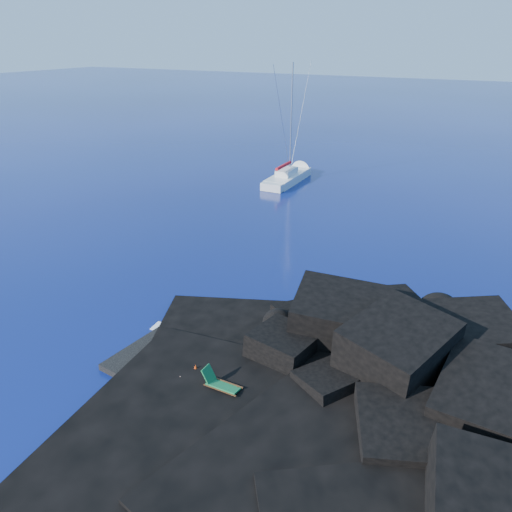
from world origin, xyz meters
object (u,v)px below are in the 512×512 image
at_px(sailboat, 288,182).
at_px(sunbather, 173,375).
at_px(marker_cone, 196,369).
at_px(deck_chair, 223,382).

bearing_deg(sailboat, sunbather, -75.28).
xyz_separation_m(sunbather, marker_cone, (0.75, 0.87, 0.08)).
xyz_separation_m(sailboat, deck_chair, (13.27, -36.33, 0.97)).
distance_m(deck_chair, marker_cone, 2.13).
relative_size(sunbather, marker_cone, 3.57).
bearing_deg(sunbather, marker_cone, 51.57).
distance_m(sailboat, deck_chair, 38.69).
bearing_deg(sunbather, sailboat, 108.31).
xyz_separation_m(sailboat, marker_cone, (11.27, -35.69, 0.60)).
distance_m(sunbather, marker_cone, 1.15).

